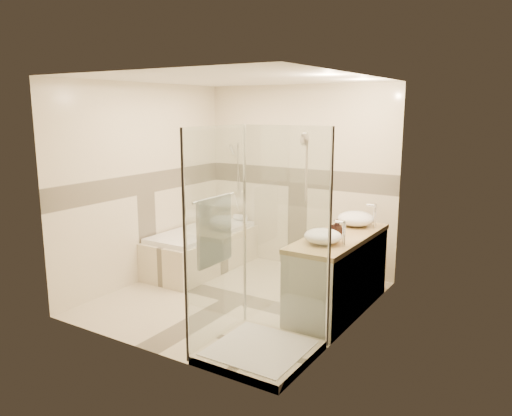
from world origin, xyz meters
The scene contains 12 objects.
room centered at (0.06, 0.01, 1.26)m, with size 2.82×3.02×2.52m.
bathtub centered at (-1.02, 0.65, 0.31)m, with size 0.75×1.70×0.56m.
vanity centered at (1.12, 0.30, 0.43)m, with size 0.58×1.62×0.85m.
shower_enclosure centered at (0.83, -0.97, 0.51)m, with size 0.96×0.93×2.04m.
vessel_sink_near centered at (1.10, 0.82, 0.93)m, with size 0.42×0.42×0.17m, color white.
vessel_sink_far centered at (1.10, -0.09, 0.93)m, with size 0.38×0.38×0.15m, color white.
faucet_near centered at (1.32, 0.82, 1.01)m, with size 0.11×0.03×0.28m.
faucet_far centered at (1.32, -0.09, 1.00)m, with size 0.11×0.03×0.26m.
amenity_bottle_a centered at (1.10, 0.25, 0.94)m, with size 0.08×0.08×0.18m, color black.
amenity_bottle_b centered at (1.10, 0.30, 0.93)m, with size 0.12×0.12×0.15m, color black.
folded_towels centered at (1.10, 0.98, 0.89)m, with size 0.16×0.26×0.08m, color silver.
rolled_towel centered at (-0.89, 1.40, 0.60)m, with size 0.09×0.09×0.20m, color silver.
Camera 1 is at (3.11, -4.56, 2.19)m, focal length 35.00 mm.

